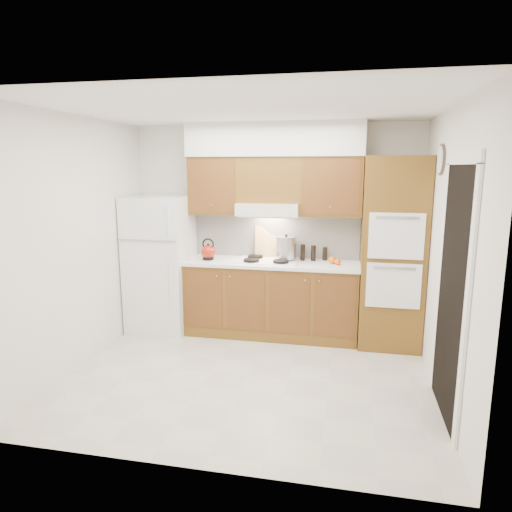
{
  "coord_description": "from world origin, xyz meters",
  "views": [
    {
      "loc": [
        0.93,
        -4.2,
        2.08
      ],
      "look_at": [
        -0.02,
        0.45,
        1.15
      ],
      "focal_mm": 32.0,
      "sensor_mm": 36.0,
      "label": 1
    }
  ],
  "objects_px": {
    "kettle": "(208,252)",
    "stock_pot": "(286,248)",
    "oven_cabinet": "(392,253)",
    "fridge": "(161,264)"
  },
  "relations": [
    {
      "from": "fridge",
      "to": "oven_cabinet",
      "type": "bearing_deg",
      "value": 0.7
    },
    {
      "from": "kettle",
      "to": "fridge",
      "type": "bearing_deg",
      "value": 172.43
    },
    {
      "from": "fridge",
      "to": "oven_cabinet",
      "type": "height_order",
      "value": "oven_cabinet"
    },
    {
      "from": "fridge",
      "to": "kettle",
      "type": "xyz_separation_m",
      "value": [
        0.64,
        -0.0,
        0.18
      ]
    },
    {
      "from": "oven_cabinet",
      "to": "stock_pot",
      "type": "height_order",
      "value": "oven_cabinet"
    },
    {
      "from": "oven_cabinet",
      "to": "kettle",
      "type": "height_order",
      "value": "oven_cabinet"
    },
    {
      "from": "oven_cabinet",
      "to": "stock_pot",
      "type": "bearing_deg",
      "value": 174.91
    },
    {
      "from": "kettle",
      "to": "stock_pot",
      "type": "distance_m",
      "value": 0.97
    },
    {
      "from": "kettle",
      "to": "stock_pot",
      "type": "height_order",
      "value": "stock_pot"
    },
    {
      "from": "stock_pot",
      "to": "oven_cabinet",
      "type": "bearing_deg",
      "value": -5.09
    }
  ]
}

